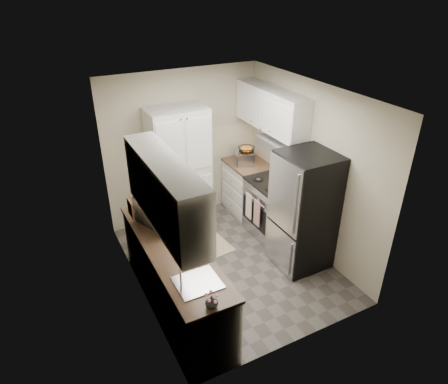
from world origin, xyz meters
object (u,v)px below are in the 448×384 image
object	(u,v)px
pantry_cabinet	(180,170)
refrigerator	(304,211)
microwave	(162,211)
wine_bottle	(137,203)
electric_range	(272,207)
toaster_oven	(245,157)

from	to	relation	value
pantry_cabinet	refrigerator	distance (m)	2.07
pantry_cabinet	refrigerator	xyz separation A→B (m)	(1.14, -1.73, -0.15)
microwave	wine_bottle	size ratio (longest dim) A/B	2.43
electric_range	wine_bottle	distance (m)	2.17
refrigerator	microwave	xyz separation A→B (m)	(-1.86, 0.52, 0.24)
electric_range	toaster_oven	distance (m)	1.00
electric_range	microwave	size ratio (longest dim) A/B	1.82
microwave	wine_bottle	distance (m)	0.47
electric_range	microwave	distance (m)	2.01
pantry_cabinet	wine_bottle	size ratio (longest dim) A/B	7.83
refrigerator	microwave	world-z (taller)	refrigerator
refrigerator	wine_bottle	world-z (taller)	refrigerator
electric_range	wine_bottle	size ratio (longest dim) A/B	4.42
microwave	toaster_oven	bearing A→B (deg)	-80.69
pantry_cabinet	electric_range	bearing A→B (deg)	-38.22
microwave	refrigerator	bearing A→B (deg)	-127.27
electric_range	toaster_oven	world-z (taller)	toaster_oven
refrigerator	electric_range	bearing A→B (deg)	87.52
electric_range	toaster_oven	xyz separation A→B (m)	(-0.04, 0.83, 0.55)
refrigerator	toaster_oven	distance (m)	1.64
pantry_cabinet	microwave	bearing A→B (deg)	-120.72
refrigerator	microwave	bearing A→B (deg)	164.51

